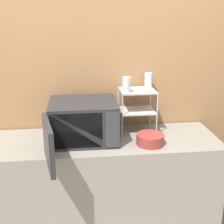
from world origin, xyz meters
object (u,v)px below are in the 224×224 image
dish_rack (137,102)px  glass_front_left (126,85)px  bowl (150,140)px  microwave (82,122)px  glass_back_right (148,80)px

dish_rack → glass_front_left: (-0.10, -0.07, 0.15)m
dish_rack → bowl: 0.34m
bowl → glass_front_left: bearing=125.3°
glass_front_left → bowl: glass_front_left is taller
bowl → microwave: bearing=164.8°
microwave → glass_front_left: 0.42m
microwave → glass_back_right: (0.53, 0.22, 0.25)m
microwave → dish_rack: 0.46m
glass_front_left → dish_rack: bearing=33.8°
glass_back_right → bowl: 0.50m
microwave → bowl: bearing=-15.2°
microwave → dish_rack: size_ratio=2.34×
microwave → bowl: 0.51m
microwave → glass_back_right: glass_back_right is taller
microwave → glass_back_right: 0.63m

